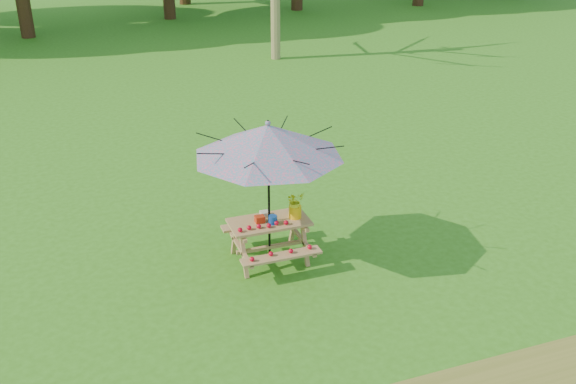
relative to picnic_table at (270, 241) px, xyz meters
name	(u,v)px	position (x,y,z in m)	size (l,w,h in m)	color
ground	(75,334)	(-2.94, -0.92, -0.33)	(120.00, 120.00, 0.00)	#347115
picnic_table	(270,241)	(0.00, 0.00, 0.00)	(1.20, 1.32, 0.67)	#AB7F4D
patio_umbrella	(268,141)	(0.00, 0.00, 1.62)	(2.57, 2.57, 2.25)	black
produce_bins	(267,218)	(-0.04, 0.00, 0.40)	(0.30, 0.42, 0.13)	#B7280E
tomatoes_row	(263,226)	(-0.15, -0.18, 0.38)	(0.77, 0.13, 0.07)	red
flower_bucket	(295,204)	(0.40, -0.02, 0.57)	(0.29, 0.27, 0.42)	yellow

